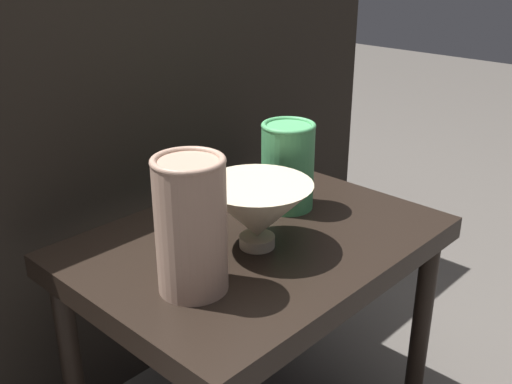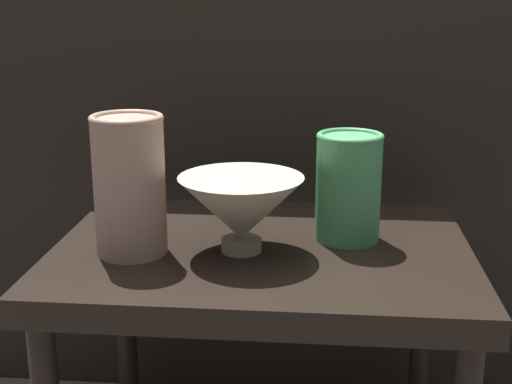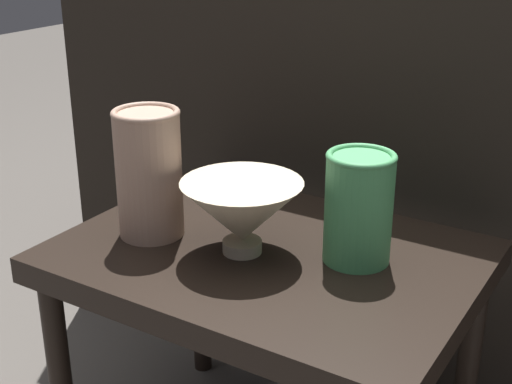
{
  "view_description": "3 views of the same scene",
  "coord_description": "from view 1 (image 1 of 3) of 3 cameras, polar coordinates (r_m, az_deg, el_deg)",
  "views": [
    {
      "loc": [
        -0.66,
        -0.62,
        0.89
      ],
      "look_at": [
        -0.03,
        -0.03,
        0.52
      ],
      "focal_mm": 42.0,
      "sensor_mm": 36.0,
      "label": 1
    },
    {
      "loc": [
        0.08,
        -0.98,
        0.79
      ],
      "look_at": [
        -0.0,
        -0.05,
        0.52
      ],
      "focal_mm": 50.0,
      "sensor_mm": 36.0,
      "label": 2
    },
    {
      "loc": [
        0.49,
        -0.82,
        0.9
      ],
      "look_at": [
        -0.01,
        -0.02,
        0.52
      ],
      "focal_mm": 50.0,
      "sensor_mm": 36.0,
      "label": 3
    }
  ],
  "objects": [
    {
      "name": "table",
      "position": [
        1.04,
        0.06,
        -6.73
      ],
      "size": [
        0.61,
        0.45,
        0.42
      ],
      "color": "black",
      "rests_on": "ground_plane"
    },
    {
      "name": "couch_backdrop",
      "position": [
        1.42,
        -16.23,
        2.42
      ],
      "size": [
        1.4,
        0.5,
        0.82
      ],
      "color": "black",
      "rests_on": "ground_plane"
    },
    {
      "name": "bowl",
      "position": [
        0.95,
        0.11,
        -1.82
      ],
      "size": [
        0.18,
        0.18,
        0.11
      ],
      "color": "#C1B293",
      "rests_on": "table"
    },
    {
      "name": "vase_textured_left",
      "position": [
        0.83,
        -6.22,
        -3.04
      ],
      "size": [
        0.1,
        0.1,
        0.2
      ],
      "color": "tan",
      "rests_on": "table"
    },
    {
      "name": "vase_colorful_right",
      "position": [
        1.09,
        3.04,
        2.61
      ],
      "size": [
        0.1,
        0.1,
        0.16
      ],
      "color": "#47995B",
      "rests_on": "table"
    }
  ]
}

